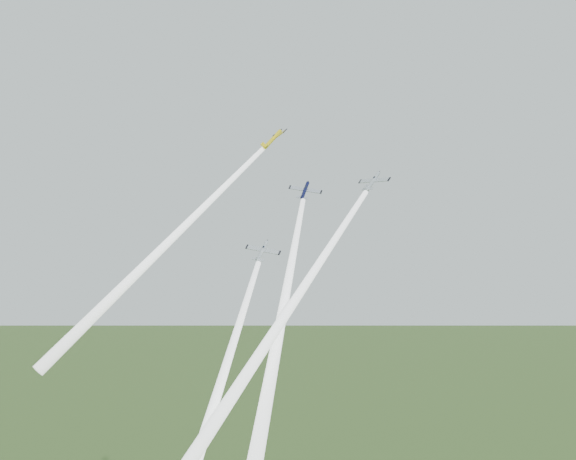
{
  "coord_description": "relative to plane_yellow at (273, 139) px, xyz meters",
  "views": [
    {
      "loc": [
        66.37,
        -121.96,
        85.75
      ],
      "look_at": [
        0.0,
        -6.0,
        92.0
      ],
      "focal_mm": 45.0,
      "sensor_mm": 36.0,
      "label": 1
    }
  ],
  "objects": [
    {
      "name": "plane_silver_low",
      "position": [
        8.72,
        -18.09,
        -23.69
      ],
      "size": [
        7.0,
        7.15,
        6.26
      ],
      "primitive_type": null,
      "rotation": [
        0.74,
        0.18,
        0.27
      ],
      "color": "#ADB4BB"
    },
    {
      "name": "plane_yellow",
      "position": [
        0.0,
        0.0,
        0.0
      ],
      "size": [
        8.87,
        9.95,
        8.34
      ],
      "primitive_type": null,
      "rotation": [
        0.74,
        -0.27,
        -0.43
      ],
      "color": "yellow"
    },
    {
      "name": "plane_silver_right",
      "position": [
        25.81,
        -7.56,
        -11.04
      ],
      "size": [
        7.41,
        6.48,
        5.22
      ],
      "primitive_type": null,
      "rotation": [
        0.74,
        0.01,
        -0.17
      ],
      "color": "#B0B9BF"
    },
    {
      "name": "plane_navy",
      "position": [
        9.43,
        -3.27,
        -11.5
      ],
      "size": [
        7.46,
        7.68,
        6.33
      ],
      "primitive_type": null,
      "rotation": [
        0.74,
        0.17,
        0.34
      ],
      "color": "#0B0E34"
    },
    {
      "name": "smoke_trail_navy",
      "position": [
        17.39,
        -25.47,
        -33.24
      ],
      "size": [
        16.96,
        42.16,
        40.8
      ],
      "primitive_type": null,
      "rotation": [
        -0.83,
        0.0,
        0.34
      ],
      "color": "white"
    },
    {
      "name": "smoke_trail_silver_right",
      "position": [
        21.06,
        -34.62,
        -36.37
      ],
      "size": [
        11.17,
        51.37,
        47.98
      ],
      "primitive_type": null,
      "rotation": [
        -0.83,
        0.0,
        -0.17
      ],
      "color": "white"
    },
    {
      "name": "smoke_trail_silver_low",
      "position": [
        16.08,
        -44.75,
        -49.19
      ],
      "size": [
        16.05,
        50.85,
        48.31
      ],
      "primitive_type": null,
      "rotation": [
        -0.83,
        0.0,
        0.27
      ],
      "color": "white"
    },
    {
      "name": "smoke_trail_yellow",
      "position": [
        -10.42,
        -22.76,
        -23.08
      ],
      "size": [
        21.56,
        43.57,
        43.48
      ],
      "primitive_type": null,
      "rotation": [
        -0.83,
        0.0,
        -0.43
      ],
      "color": "white"
    }
  ]
}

